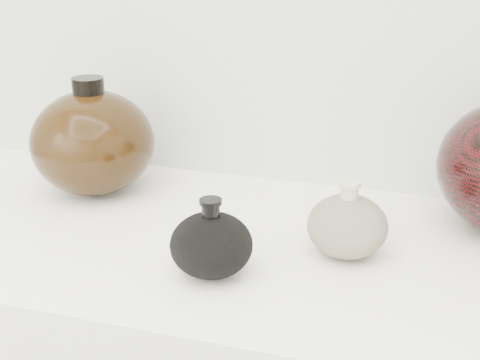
% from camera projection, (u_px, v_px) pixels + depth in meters
% --- Properties ---
extents(black_gourd_vase, '(0.14, 0.14, 0.10)m').
position_uv_depth(black_gourd_vase, '(211.00, 244.00, 0.85)').
color(black_gourd_vase, black).
rests_on(black_gourd_vase, display_counter).
extents(cream_gourd_vase, '(0.12, 0.12, 0.11)m').
position_uv_depth(cream_gourd_vase, '(347.00, 225.00, 0.90)').
color(cream_gourd_vase, beige).
rests_on(cream_gourd_vase, display_counter).
extents(left_round_pot, '(0.21, 0.21, 0.19)m').
position_uv_depth(left_round_pot, '(93.00, 142.00, 1.10)').
color(left_round_pot, black).
rests_on(left_round_pot, display_counter).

